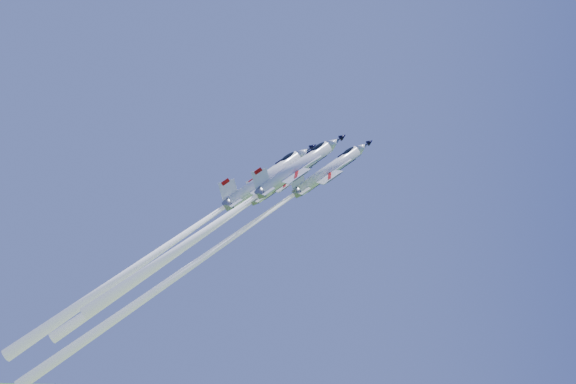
# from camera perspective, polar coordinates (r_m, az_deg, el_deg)

# --- Properties ---
(jet_lead) EXTENTS (46.19, 20.17, 44.55)m
(jet_lead) POSITION_cam_1_polar(r_m,az_deg,el_deg) (100.44, -6.53, -5.11)
(jet_lead) COLOR white
(jet_left) EXTENTS (39.30, 17.44, 37.04)m
(jet_left) POSITION_cam_1_polar(r_m,az_deg,el_deg) (107.48, -7.46, -3.73)
(jet_left) COLOR white
(jet_right) EXTENTS (33.72, 15.19, 31.06)m
(jet_right) POSITION_cam_1_polar(r_m,az_deg,el_deg) (94.36, -5.40, -2.09)
(jet_right) COLOR white
(jet_slot) EXTENTS (40.82, 18.19, 38.22)m
(jet_slot) POSITION_cam_1_polar(r_m,az_deg,el_deg) (100.72, -9.81, -4.13)
(jet_slot) COLOR white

